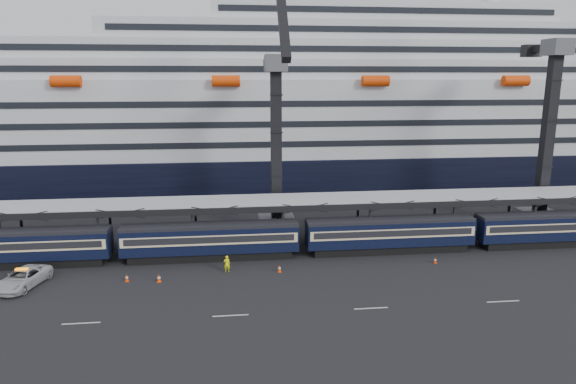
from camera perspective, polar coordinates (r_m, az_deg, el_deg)
name	(u,v)px	position (r m, az deg, el deg)	size (l,w,h in m)	color
ground	(501,283)	(54.29, 22.59, -9.30)	(260.00, 260.00, 0.00)	black
train	(418,232)	(60.19, 14.30, -4.34)	(133.05, 3.00, 4.05)	black
canopy	(445,197)	(64.73, 17.05, -0.52)	(130.00, 6.25, 5.53)	#92959A
cruise_ship	(368,117)	(93.25, 8.88, 8.20)	(214.09, 28.84, 34.00)	black
crane_dark_near	(276,139)	(62.97, -1.29, 5.86)	(4.50, 17.75, 35.08)	#4B4E52
crane_dark_mid	(551,125)	(73.81, 27.16, 6.60)	(4.50, 18.24, 39.64)	#4B4E52
pickup_truck	(23,278)	(55.09, -27.39, -8.51)	(2.82, 6.11, 1.70)	#ABAEB3
worker	(227,264)	(52.90, -6.81, -7.93)	(0.64, 0.42, 1.76)	#FBFF0D
traffic_cone_a	(159,278)	(51.82, -14.16, -9.24)	(0.43, 0.43, 0.85)	#ED3D07
traffic_cone_b	(127,278)	(52.80, -17.48, -9.07)	(0.39, 0.39, 0.77)	#ED3D07
traffic_cone_c	(279,268)	(52.74, -0.96, -8.48)	(0.38, 0.38, 0.77)	#ED3D07
traffic_cone_d	(435,260)	(57.31, 16.05, -7.28)	(0.35, 0.35, 0.69)	#ED3D07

